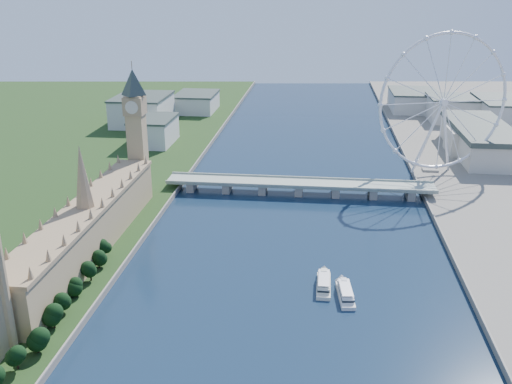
# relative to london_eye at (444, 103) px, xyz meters

# --- Properties ---
(tree_row) EXTENTS (8.31, 200.31, 20.09)m
(tree_row) POSITION_rel_london_eye_xyz_m (-232.98, -289.08, -58.63)
(tree_row) COLOR black
(tree_row) RESTS_ON ground
(parliament_range) EXTENTS (24.00, 200.00, 70.00)m
(parliament_range) POSITION_rel_london_eye_xyz_m (-247.98, -185.08, -49.04)
(parliament_range) COLOR tan
(parliament_range) RESTS_ON ground
(big_ben) EXTENTS (20.02, 20.02, 110.00)m
(big_ben) POSITION_rel_london_eye_xyz_m (-247.98, -77.08, -0.95)
(big_ben) COLOR tan
(big_ben) RESTS_ON ground
(westminster_bridge) EXTENTS (220.00, 22.00, 9.50)m
(westminster_bridge) POSITION_rel_london_eye_xyz_m (-119.98, -55.08, -60.89)
(westminster_bridge) COLOR gray
(westminster_bridge) RESTS_ON ground
(london_eye) EXTENTS (113.60, 39.12, 124.30)m
(london_eye) POSITION_rel_london_eye_xyz_m (0.00, 0.00, 0.00)
(london_eye) COLOR silver
(london_eye) RESTS_ON ground
(county_hall) EXTENTS (54.00, 144.00, 35.00)m
(county_hall) POSITION_rel_london_eye_xyz_m (55.02, 74.92, -67.52)
(county_hall) COLOR beige
(county_hall) RESTS_ON ground
(city_skyline) EXTENTS (505.00, 280.00, 32.00)m
(city_skyline) POSITION_rel_london_eye_xyz_m (-80.75, 205.00, -50.56)
(city_skyline) COLOR beige
(city_skyline) RESTS_ON ground
(tour_boat_near) EXTENTS (8.53, 32.13, 7.10)m
(tour_boat_near) POSITION_rel_london_eye_xyz_m (-99.46, -210.83, -67.52)
(tour_boat_near) COLOR silver
(tour_boat_near) RESTS_ON ground
(tour_boat_far) EXTENTS (11.02, 31.83, 6.91)m
(tour_boat_far) POSITION_rel_london_eye_xyz_m (-87.46, -220.19, -67.52)
(tour_boat_far) COLOR silver
(tour_boat_far) RESTS_ON ground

